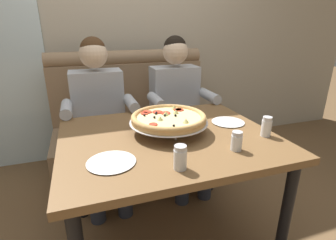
# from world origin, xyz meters

# --- Properties ---
(ground_plane) EXTENTS (16.00, 16.00, 0.00)m
(ground_plane) POSITION_xyz_m (0.00, 0.00, 0.00)
(ground_plane) COLOR brown
(back_wall_with_window) EXTENTS (6.00, 0.12, 2.80)m
(back_wall_with_window) POSITION_xyz_m (0.00, 1.53, 1.40)
(back_wall_with_window) COLOR #BCB29E
(back_wall_with_window) RESTS_ON ground_plane
(booth_bench) EXTENTS (1.46, 0.78, 1.13)m
(booth_bench) POSITION_xyz_m (0.00, 0.96, 0.40)
(booth_bench) COLOR #937556
(booth_bench) RESTS_ON ground_plane
(dining_table) EXTENTS (1.20, 0.98, 0.76)m
(dining_table) POSITION_xyz_m (0.00, 0.00, 0.67)
(dining_table) COLOR brown
(dining_table) RESTS_ON ground_plane
(diner_left) EXTENTS (0.54, 0.64, 1.27)m
(diner_left) POSITION_xyz_m (-0.33, 0.69, 0.71)
(diner_left) COLOR #2D3342
(diner_left) RESTS_ON ground_plane
(diner_right) EXTENTS (0.54, 0.64, 1.27)m
(diner_right) POSITION_xyz_m (0.33, 0.69, 0.71)
(diner_right) COLOR #2D3342
(diner_right) RESTS_ON ground_plane
(pizza) EXTENTS (0.46, 0.46, 0.12)m
(pizza) POSITION_xyz_m (0.02, 0.05, 0.84)
(pizza) COLOR silver
(pizza) RESTS_ON dining_table
(shaker_oregano) EXTENTS (0.06, 0.06, 0.10)m
(shaker_oregano) POSITION_xyz_m (0.26, -0.29, 0.80)
(shaker_oregano) COLOR white
(shaker_oregano) RESTS_ON dining_table
(shaker_parmesan) EXTENTS (0.06, 0.06, 0.11)m
(shaker_parmesan) POSITION_xyz_m (-0.07, -0.36, 0.80)
(shaker_parmesan) COLOR white
(shaker_parmesan) RESTS_ON dining_table
(shaker_pepper_flakes) EXTENTS (0.06, 0.06, 0.11)m
(shaker_pepper_flakes) POSITION_xyz_m (0.52, -0.19, 0.81)
(shaker_pepper_flakes) COLOR white
(shaker_pepper_flakes) RESTS_ON dining_table
(plate_near_left) EXTENTS (0.23, 0.23, 0.02)m
(plate_near_left) POSITION_xyz_m (-0.35, -0.22, 0.77)
(plate_near_left) COLOR white
(plate_near_left) RESTS_ON dining_table
(plate_near_right) EXTENTS (0.21, 0.21, 0.02)m
(plate_near_right) POSITION_xyz_m (0.43, 0.07, 0.77)
(plate_near_right) COLOR white
(plate_near_right) RESTS_ON dining_table
(patio_chair) EXTENTS (0.42, 0.41, 0.86)m
(patio_chair) POSITION_xyz_m (-1.36, 2.25, 0.52)
(patio_chair) COLOR black
(patio_chair) RESTS_ON ground_plane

